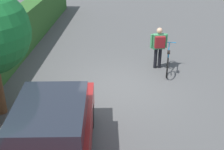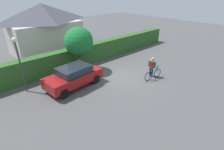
{
  "view_description": "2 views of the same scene",
  "coord_description": "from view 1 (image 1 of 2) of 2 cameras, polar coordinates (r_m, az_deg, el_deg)",
  "views": [
    {
      "loc": [
        -8.96,
        -0.29,
        4.99
      ],
      "look_at": [
        -0.58,
        0.26,
        0.76
      ],
      "focal_mm": 47.7,
      "sensor_mm": 36.0,
      "label": 1
    },
    {
      "loc": [
        -9.15,
        -8.54,
        6.37
      ],
      "look_at": [
        -1.53,
        -0.25,
        0.79
      ],
      "focal_mm": 28.13,
      "sensor_mm": 36.0,
      "label": 2
    }
  ],
  "objects": [
    {
      "name": "parked_car_near",
      "position": [
        6.96,
        -11.56,
        -10.87
      ],
      "size": [
        4.16,
        2.1,
        1.51
      ],
      "color": "maroon",
      "rests_on": "ground"
    },
    {
      "name": "ground_plane",
      "position": [
        10.26,
        1.65,
        -2.37
      ],
      "size": [
        60.0,
        60.0,
        0.0
      ],
      "primitive_type": "plane",
      "color": "#4C4C4C"
    },
    {
      "name": "person_rider",
      "position": [
        11.4,
        8.97,
        5.82
      ],
      "size": [
        0.4,
        0.65,
        1.62
      ],
      "color": "black",
      "rests_on": "ground"
    },
    {
      "name": "bicycle",
      "position": [
        11.42,
        10.64,
        2.6
      ],
      "size": [
        1.73,
        0.5,
        1.0
      ],
      "color": "black",
      "rests_on": "ground"
    }
  ]
}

